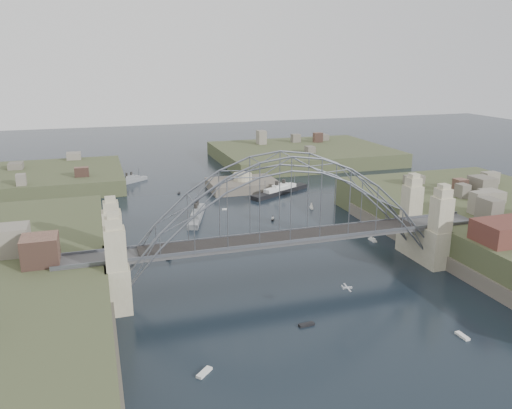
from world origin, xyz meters
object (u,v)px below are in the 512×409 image
object	(u,v)px
bridge	(285,218)
fort_island	(243,190)
naval_cruiser_near	(197,215)
ocean_liner	(280,191)
naval_cruiser_far	(129,181)

from	to	relation	value
bridge	fort_island	bearing A→B (deg)	80.27
naval_cruiser_near	ocean_liner	size ratio (longest dim) A/B	0.89
fort_island	naval_cruiser_near	bearing A→B (deg)	-127.74
naval_cruiser_far	fort_island	bearing A→B (deg)	-30.10
ocean_liner	fort_island	bearing A→B (deg)	137.14
naval_cruiser_far	naval_cruiser_near	bearing A→B (deg)	-73.14
fort_island	naval_cruiser_far	size ratio (longest dim) A/B	1.68
naval_cruiser_near	ocean_liner	world-z (taller)	naval_cruiser_near
bridge	naval_cruiser_far	size ratio (longest dim) A/B	6.41
naval_cruiser_far	bridge	bearing A→B (deg)	-75.75
bridge	fort_island	world-z (taller)	bridge
bridge	naval_cruiser_near	xyz separation A→B (m)	(-8.68, 43.27, -11.39)
ocean_liner	bridge	bearing A→B (deg)	-109.67
bridge	naval_cruiser_far	bearing A→B (deg)	104.25
fort_island	ocean_liner	bearing A→B (deg)	-42.86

